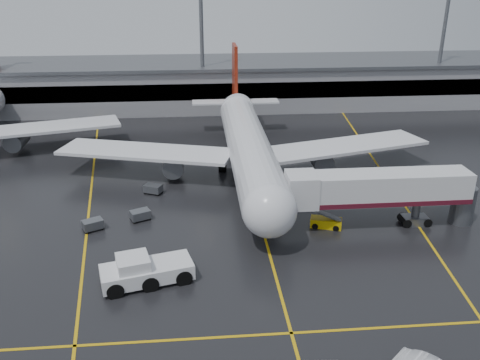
{
  "coord_description": "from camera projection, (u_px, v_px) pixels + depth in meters",
  "views": [
    {
      "loc": [
        -6.37,
        -51.31,
        24.37
      ],
      "look_at": [
        -2.0,
        -2.0,
        4.0
      ],
      "focal_mm": 37.7,
      "sensor_mm": 36.0,
      "label": 1
    }
  ],
  "objects": [
    {
      "name": "ground",
      "position": [
        256.0,
        205.0,
        57.06
      ],
      "size": [
        220.0,
        220.0,
        0.0
      ],
      "primitive_type": "plane",
      "color": "black",
      "rests_on": "ground"
    },
    {
      "name": "apron_line_centre",
      "position": [
        256.0,
        205.0,
        57.06
      ],
      "size": [
        0.25,
        90.0,
        0.02
      ],
      "primitive_type": "cube",
      "color": "gold",
      "rests_on": "ground"
    },
    {
      "name": "apron_line_stop",
      "position": [
        291.0,
        333.0,
        36.79
      ],
      "size": [
        60.0,
        0.25,
        0.02
      ],
      "primitive_type": "cube",
      "color": "gold",
      "rests_on": "ground"
    },
    {
      "name": "apron_line_left",
      "position": [
        92.0,
        178.0,
        64.64
      ],
      "size": [
        9.99,
        69.35,
        0.02
      ],
      "primitive_type": "cube",
      "rotation": [
        0.0,
        0.0,
        0.14
      ],
      "color": "gold",
      "rests_on": "ground"
    },
    {
      "name": "apron_line_right",
      "position": [
        380.0,
        169.0,
        67.74
      ],
      "size": [
        7.57,
        69.64,
        0.02
      ],
      "primitive_type": "cube",
      "rotation": [
        0.0,
        0.0,
        -0.1
      ],
      "color": "gold",
      "rests_on": "ground"
    },
    {
      "name": "terminal",
      "position": [
        228.0,
        83.0,
        99.57
      ],
      "size": [
        122.0,
        19.0,
        8.6
      ],
      "color": "gray",
      "rests_on": "ground"
    },
    {
      "name": "light_mast_mid",
      "position": [
        202.0,
        33.0,
        89.84
      ],
      "size": [
        3.0,
        1.2,
        25.45
      ],
      "color": "#595B60",
      "rests_on": "ground"
    },
    {
      "name": "light_mast_right",
      "position": [
        444.0,
        31.0,
        93.51
      ],
      "size": [
        3.0,
        1.2,
        25.45
      ],
      "color": "#595B60",
      "rests_on": "ground"
    },
    {
      "name": "main_airliner",
      "position": [
        247.0,
        143.0,
        64.39
      ],
      "size": [
        48.8,
        45.6,
        14.1
      ],
      "color": "silver",
      "rests_on": "ground"
    },
    {
      "name": "jet_bridge",
      "position": [
        380.0,
        191.0,
        51.01
      ],
      "size": [
        19.9,
        3.4,
        6.05
      ],
      "color": "silver",
      "rests_on": "ground"
    },
    {
      "name": "pushback_tractor",
      "position": [
        144.0,
        271.0,
        42.46
      ],
      "size": [
        8.16,
        4.95,
        2.73
      ],
      "color": "silver",
      "rests_on": "ground"
    },
    {
      "name": "belt_loader",
      "position": [
        326.0,
        223.0,
        52.03
      ],
      "size": [
        3.43,
        2.28,
        2.01
      ],
      "color": "#D0AB09",
      "rests_on": "ground"
    },
    {
      "name": "baggage_cart_a",
      "position": [
        140.0,
        215.0,
        53.45
      ],
      "size": [
        2.36,
        2.02,
        1.12
      ],
      "color": "#595B60",
      "rests_on": "ground"
    },
    {
      "name": "baggage_cart_b",
      "position": [
        93.0,
        224.0,
        51.39
      ],
      "size": [
        2.37,
        2.07,
        1.12
      ],
      "color": "#595B60",
      "rests_on": "ground"
    },
    {
      "name": "baggage_cart_c",
      "position": [
        153.0,
        189.0,
        59.92
      ],
      "size": [
        2.36,
        2.01,
        1.12
      ],
      "color": "#595B60",
      "rests_on": "ground"
    }
  ]
}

